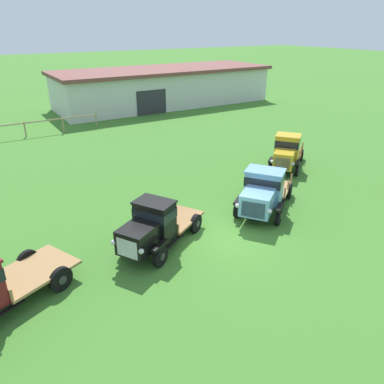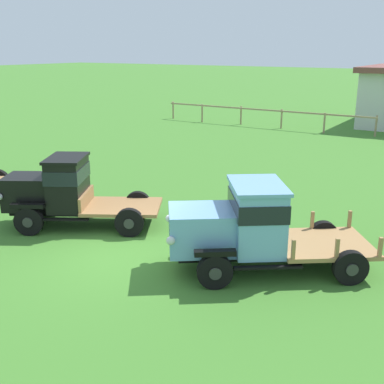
% 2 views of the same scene
% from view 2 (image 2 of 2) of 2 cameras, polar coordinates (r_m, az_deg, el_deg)
% --- Properties ---
extents(ground_plane, '(240.00, 240.00, 0.00)m').
position_cam_2_polar(ground_plane, '(12.70, -8.45, -7.39)').
color(ground_plane, '#3D7528').
extents(paddock_fence, '(14.82, 0.65, 1.27)m').
position_cam_2_polar(paddock_fence, '(33.03, 8.25, 9.20)').
color(paddock_fence, '#997F60').
rests_on(paddock_fence, ground).
extents(vintage_truck_second_in_line, '(4.75, 3.63, 2.11)m').
position_cam_2_polar(vintage_truck_second_in_line, '(14.74, -14.98, 0.13)').
color(vintage_truck_second_in_line, black).
rests_on(vintage_truck_second_in_line, ground).
extents(vintage_truck_midrow_center, '(4.98, 4.27, 2.13)m').
position_cam_2_polar(vintage_truck_midrow_center, '(11.49, 6.53, -3.93)').
color(vintage_truck_midrow_center, black).
rests_on(vintage_truck_midrow_center, ground).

